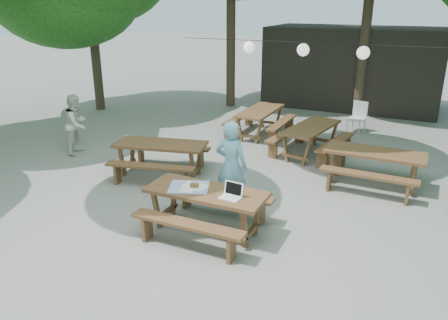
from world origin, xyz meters
The scene contains 13 objects.
ground centered at (0.00, 0.00, 0.00)m, with size 80.00×80.00×0.00m, color slate.
pavilion centered at (0.50, 10.50, 1.40)m, with size 6.00×3.00×2.80m, color black.
main_picnic_table centered at (-0.02, -0.26, 0.39)m, with size 2.00×1.58×0.75m.
picnic_table_nw centered at (-2.08, 1.57, 0.39)m, with size 2.20×1.96×0.75m.
picnic_table_ne centered at (2.25, 2.98, 0.39)m, with size 2.02×1.63×0.75m.
picnic_table_far_w centered at (-1.18, 5.39, 0.39)m, with size 1.60×2.01×0.75m.
picnic_table_far_e centered at (0.57, 4.31, 0.39)m, with size 1.88×2.14×0.75m.
woman centered at (0.01, 0.70, 0.85)m, with size 0.62×0.41×1.70m, color #78B9DA.
second_person centered at (-4.83, 1.99, 0.75)m, with size 0.73×0.57×1.51m, color silver.
plastic_chair centered at (1.30, 6.89, 0.26)m, with size 0.54×0.54×0.90m.
laptop centered at (0.47, -0.32, 0.81)m, with size 0.35×0.29×0.24m.
tabletop_clutter centered at (-0.32, -0.25, 0.76)m, with size 0.81×0.75×0.08m.
paper_lanterns centered at (-0.19, 6.00, 2.40)m, with size 9.00×0.34×0.38m.
Camera 1 is at (3.01, -6.07, 3.69)m, focal length 35.00 mm.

